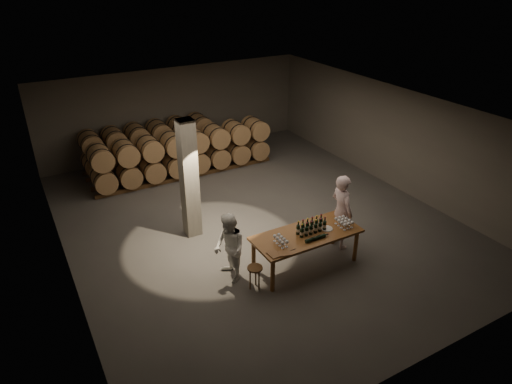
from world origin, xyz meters
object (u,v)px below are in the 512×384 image
tasting_table (306,237)px  person_man (341,211)px  plate (327,229)px  bottle_cluster (311,227)px  stool (255,271)px  person_woman (229,248)px  notebook_near (285,253)px

tasting_table → person_man: bearing=13.5°
plate → tasting_table: bearing=173.2°
bottle_cluster → stool: bearing=-174.1°
bottle_cluster → person_woman: bearing=167.5°
tasting_table → notebook_near: 1.01m
notebook_near → stool: 0.79m
person_woman → tasting_table: bearing=78.4°
tasting_table → plate: bearing=-6.8°
notebook_near → person_woman: 1.27m
notebook_near → bottle_cluster: bearing=39.4°
tasting_table → person_man: (1.27, 0.30, 0.19)m
bottle_cluster → plate: size_ratio=2.61×
bottle_cluster → notebook_near: bearing=-156.1°
tasting_table → plate: 0.55m
plate → notebook_near: size_ratio=1.08×
person_man → person_woman: person_man is taller
stool → person_woman: bearing=118.4°
bottle_cluster → person_man: bearing=14.8°
plate → stool: size_ratio=0.49×
notebook_near → stool: size_ratio=0.46×
tasting_table → stool: 1.52m
notebook_near → person_man: bearing=34.8°
tasting_table → bottle_cluster: bottle_cluster is taller
bottle_cluster → plate: bearing=-9.7°
tasting_table → plate: size_ratio=9.20×
tasting_table → bottle_cluster: 0.27m
bottle_cluster → tasting_table: bearing=-178.1°
tasting_table → notebook_near: size_ratio=9.96×
tasting_table → stool: bearing=-173.7°
person_man → tasting_table: bearing=103.7°
notebook_near → person_woman: person_woman is taller
tasting_table → bottle_cluster: size_ratio=3.52×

